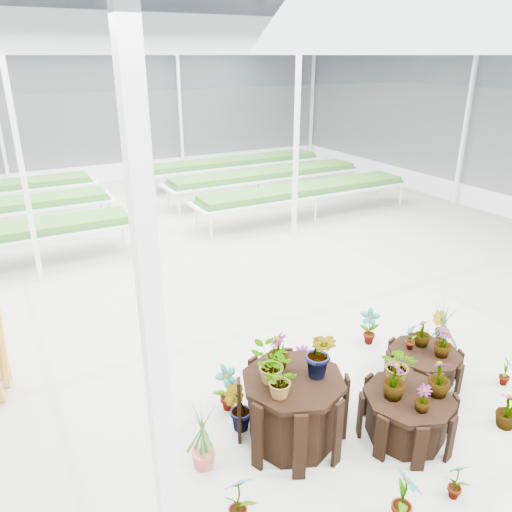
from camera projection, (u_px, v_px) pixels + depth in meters
name	position (u px, v px, depth m)	size (l,w,h in m)	color
ground_plane	(270.00, 334.00, 8.08)	(24.00, 24.00, 0.00)	gray
greenhouse_shell	(272.00, 200.00, 7.24)	(18.00, 24.00, 4.50)	white
steel_frame	(272.00, 200.00, 7.24)	(18.00, 24.00, 4.50)	silver
nursery_benches	(140.00, 202.00, 13.79)	(16.00, 7.00, 0.84)	silver
plinth_tall	(292.00, 409.00, 5.73)	(1.23, 1.23, 0.84)	black
plinth_mid	(406.00, 416.00, 5.83)	(1.08, 1.08, 0.57)	black
plinth_low	(423.00, 366.00, 6.86)	(1.00, 1.00, 0.45)	black
nursery_plants	(351.00, 376.00, 6.04)	(4.62, 3.04, 1.45)	#325F22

